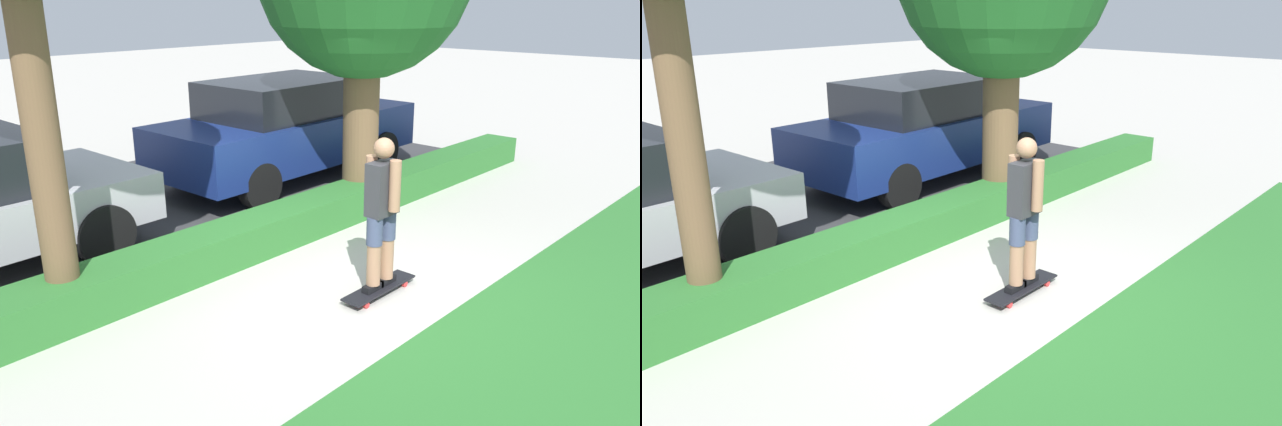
# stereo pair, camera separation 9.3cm
# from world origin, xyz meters

# --- Properties ---
(ground_plane) EXTENTS (60.00, 60.00, 0.00)m
(ground_plane) POSITION_xyz_m (0.00, 0.00, 0.00)
(ground_plane) COLOR #BCB7AD
(street_asphalt) EXTENTS (12.60, 5.00, 0.01)m
(street_asphalt) POSITION_xyz_m (0.00, 4.20, 0.00)
(street_asphalt) COLOR #38383A
(street_asphalt) RESTS_ON ground_plane
(hedge_row) EXTENTS (12.60, 0.60, 0.45)m
(hedge_row) POSITION_xyz_m (0.00, 1.60, 0.22)
(hedge_row) COLOR #2D702D
(hedge_row) RESTS_ON ground_plane
(skateboard) EXTENTS (0.98, 0.24, 0.09)m
(skateboard) POSITION_xyz_m (0.03, -0.23, 0.07)
(skateboard) COLOR black
(skateboard) RESTS_ON ground_plane
(skater_person) EXTENTS (0.48, 0.41, 1.59)m
(skater_person) POSITION_xyz_m (0.03, -0.23, 0.93)
(skater_person) COLOR black
(skater_person) RESTS_ON skateboard
(parked_car_middle) EXTENTS (4.82, 2.02, 1.70)m
(parked_car_middle) POSITION_xyz_m (2.56, 3.68, 0.88)
(parked_car_middle) COLOR navy
(parked_car_middle) RESTS_ON ground_plane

